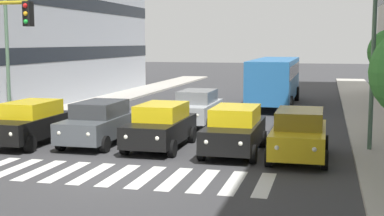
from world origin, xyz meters
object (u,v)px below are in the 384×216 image
car_2 (161,126)px  car_0 (299,134)px  car_3 (99,122)px  car_row2_0 (197,107)px  bus_behind_traffic (275,77)px  car_1 (235,130)px  street_lamp_left (361,30)px  street_lamp_right (13,25)px  car_4 (30,122)px

car_2 → car_0: bearing=173.4°
car_3 → car_row2_0: bearing=-114.3°
car_0 → car_3: 7.99m
car_0 → bus_behind_traffic: 16.05m
car_1 → street_lamp_left: 5.83m
car_0 → street_lamp_left: street_lamp_left is taller
car_row2_0 → car_2: bearing=90.2°
bus_behind_traffic → street_lamp_right: bearing=52.5°
car_3 → street_lamp_left: bearing=-175.2°
bus_behind_traffic → car_4: bearing=62.1°
car_0 → car_4: 10.67m
car_0 → car_row2_0: bearing=-51.1°
car_3 → car_row2_0: size_ratio=1.00×
car_3 → street_lamp_right: (4.75, -1.62, 3.94)m
street_lamp_right → car_row2_0: bearing=-150.3°
car_4 → street_lamp_left: bearing=-173.4°
car_2 → car_3: size_ratio=1.00×
car_2 → car_4: same height
car_1 → car_0: bearing=171.1°
car_2 → street_lamp_right: 8.57m
car_1 → street_lamp_left: size_ratio=0.62×
car_1 → car_row2_0: 6.89m
car_4 → bus_behind_traffic: (-8.31, -15.71, 0.97)m
car_0 → bus_behind_traffic: size_ratio=0.42×
car_2 → car_row2_0: size_ratio=1.00×
car_3 → car_4: same height
car_2 → street_lamp_left: bearing=-172.4°
car_2 → car_row2_0: (0.02, -5.97, 0.00)m
car_2 → street_lamp_right: street_lamp_right is taller
car_0 → car_row2_0: same height
car_1 → street_lamp_left: street_lamp_left is taller
car_0 → car_3: size_ratio=1.00×
street_lamp_right → car_2: bearing=166.5°
car_1 → car_row2_0: bearing=-64.6°
car_1 → bus_behind_traffic: 15.50m
bus_behind_traffic → street_lamp_left: bearing=107.1°
car_0 → car_1: same height
car_2 → car_3: 2.66m
car_0 → car_2: size_ratio=1.00×
car_3 → bus_behind_traffic: bus_behind_traffic is taller
car_0 → car_2: same height
car_0 → car_4: bearing=-0.7°
car_4 → street_lamp_right: size_ratio=0.57×
car_1 → car_4: bearing=1.7°
car_0 → car_4: size_ratio=1.00×
car_0 → car_3: (7.95, -0.77, 0.00)m
car_4 → car_row2_0: bearing=-129.7°
car_0 → bus_behind_traffic: bearing=-81.5°
car_2 → bus_behind_traffic: bus_behind_traffic is taller
car_row2_0 → bus_behind_traffic: bus_behind_traffic is taller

